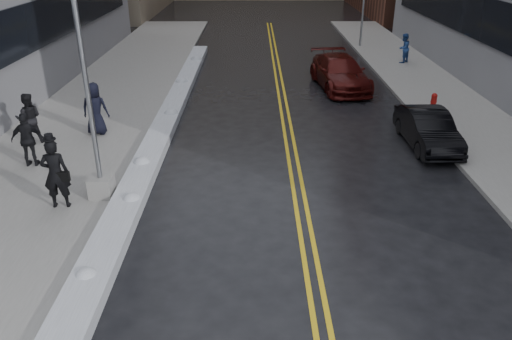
{
  "coord_description": "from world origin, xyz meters",
  "views": [
    {
      "loc": [
        1.15,
        -10.94,
        7.05
      ],
      "look_at": [
        1.2,
        1.29,
        1.3
      ],
      "focal_mm": 35.0,
      "sensor_mm": 36.0,
      "label": 1
    }
  ],
  "objects_px": {
    "pedestrian_b": "(29,118)",
    "pedestrian_east": "(404,48)",
    "pedestrian_fedora": "(56,174)",
    "lamppost": "(91,118)",
    "car_maroon": "(340,72)",
    "fire_hydrant": "(434,100)",
    "pedestrian_c": "(95,109)",
    "car_black": "(428,129)",
    "pedestrian_d": "(28,140)"
  },
  "relations": [
    {
      "from": "pedestrian_b",
      "to": "car_black",
      "type": "relative_size",
      "value": 0.46
    },
    {
      "from": "pedestrian_b",
      "to": "pedestrian_east",
      "type": "distance_m",
      "value": 21.29
    },
    {
      "from": "car_maroon",
      "to": "pedestrian_east",
      "type": "bearing_deg",
      "value": 40.42
    },
    {
      "from": "lamppost",
      "to": "fire_hydrant",
      "type": "bearing_deg",
      "value": 33.04
    },
    {
      "from": "lamppost",
      "to": "pedestrian_fedora",
      "type": "relative_size",
      "value": 3.8
    },
    {
      "from": "fire_hydrant",
      "to": "pedestrian_fedora",
      "type": "relative_size",
      "value": 0.36
    },
    {
      "from": "pedestrian_fedora",
      "to": "car_maroon",
      "type": "xyz_separation_m",
      "value": [
        9.79,
        12.61,
        -0.36
      ]
    },
    {
      "from": "fire_hydrant",
      "to": "pedestrian_east",
      "type": "bearing_deg",
      "value": 83.24
    },
    {
      "from": "fire_hydrant",
      "to": "pedestrian_c",
      "type": "distance_m",
      "value": 14.18
    },
    {
      "from": "car_black",
      "to": "car_maroon",
      "type": "bearing_deg",
      "value": 102.83
    },
    {
      "from": "lamppost",
      "to": "pedestrian_c",
      "type": "xyz_separation_m",
      "value": [
        -1.56,
        5.07,
        -1.38
      ]
    },
    {
      "from": "pedestrian_east",
      "to": "pedestrian_d",
      "type": "bearing_deg",
      "value": -2.21
    },
    {
      "from": "pedestrian_d",
      "to": "fire_hydrant",
      "type": "bearing_deg",
      "value": -163.93
    },
    {
      "from": "car_maroon",
      "to": "car_black",
      "type": "bearing_deg",
      "value": -82.66
    },
    {
      "from": "fire_hydrant",
      "to": "car_black",
      "type": "bearing_deg",
      "value": -111.33
    },
    {
      "from": "pedestrian_c",
      "to": "pedestrian_d",
      "type": "relative_size",
      "value": 1.1
    },
    {
      "from": "fire_hydrant",
      "to": "pedestrian_d",
      "type": "distance_m",
      "value": 16.29
    },
    {
      "from": "pedestrian_fedora",
      "to": "car_black",
      "type": "distance_m",
      "value": 12.72
    },
    {
      "from": "lamppost",
      "to": "car_maroon",
      "type": "relative_size",
      "value": 1.4
    },
    {
      "from": "pedestrian_east",
      "to": "car_maroon",
      "type": "bearing_deg",
      "value": 2.82
    },
    {
      "from": "pedestrian_fedora",
      "to": "car_black",
      "type": "relative_size",
      "value": 0.49
    },
    {
      "from": "car_black",
      "to": "pedestrian_b",
      "type": "bearing_deg",
      "value": 178.34
    },
    {
      "from": "lamppost",
      "to": "pedestrian_c",
      "type": "distance_m",
      "value": 5.48
    },
    {
      "from": "fire_hydrant",
      "to": "pedestrian_c",
      "type": "xyz_separation_m",
      "value": [
        -13.86,
        -2.93,
        0.6
      ]
    },
    {
      "from": "pedestrian_fedora",
      "to": "car_black",
      "type": "height_order",
      "value": "pedestrian_fedora"
    },
    {
      "from": "lamppost",
      "to": "pedestrian_b",
      "type": "xyz_separation_m",
      "value": [
        -3.7,
        4.2,
        -1.46
      ]
    },
    {
      "from": "pedestrian_b",
      "to": "pedestrian_d",
      "type": "height_order",
      "value": "pedestrian_b"
    },
    {
      "from": "car_black",
      "to": "fire_hydrant",
      "type": "bearing_deg",
      "value": 67.28
    },
    {
      "from": "car_maroon",
      "to": "lamppost",
      "type": "bearing_deg",
      "value": -133.16
    },
    {
      "from": "pedestrian_east",
      "to": "car_black",
      "type": "xyz_separation_m",
      "value": [
        -2.57,
        -12.79,
        -0.34
      ]
    },
    {
      "from": "lamppost",
      "to": "car_black",
      "type": "height_order",
      "value": "lamppost"
    },
    {
      "from": "pedestrian_c",
      "to": "car_maroon",
      "type": "height_order",
      "value": "pedestrian_c"
    },
    {
      "from": "pedestrian_c",
      "to": "car_maroon",
      "type": "relative_size",
      "value": 0.37
    },
    {
      "from": "lamppost",
      "to": "pedestrian_d",
      "type": "bearing_deg",
      "value": 143.39
    },
    {
      "from": "pedestrian_c",
      "to": "car_maroon",
      "type": "bearing_deg",
      "value": -145.05
    },
    {
      "from": "pedestrian_b",
      "to": "pedestrian_east",
      "type": "xyz_separation_m",
      "value": [
        17.06,
        12.73,
        -0.07
      ]
    },
    {
      "from": "fire_hydrant",
      "to": "car_black",
      "type": "distance_m",
      "value": 4.15
    },
    {
      "from": "pedestrian_fedora",
      "to": "pedestrian_east",
      "type": "xyz_separation_m",
      "value": [
        14.35,
        17.55,
        -0.15
      ]
    },
    {
      "from": "pedestrian_east",
      "to": "car_maroon",
      "type": "height_order",
      "value": "pedestrian_east"
    },
    {
      "from": "pedestrian_fedora",
      "to": "pedestrian_east",
      "type": "height_order",
      "value": "pedestrian_fedora"
    },
    {
      "from": "lamppost",
      "to": "pedestrian_fedora",
      "type": "height_order",
      "value": "lamppost"
    },
    {
      "from": "lamppost",
      "to": "fire_hydrant",
      "type": "distance_m",
      "value": 14.81
    },
    {
      "from": "fire_hydrant",
      "to": "pedestrian_b",
      "type": "relative_size",
      "value": 0.39
    },
    {
      "from": "pedestrian_b",
      "to": "pedestrian_c",
      "type": "bearing_deg",
      "value": -175.13
    },
    {
      "from": "lamppost",
      "to": "pedestrian_fedora",
      "type": "xyz_separation_m",
      "value": [
        -0.99,
        -0.62,
        -1.38
      ]
    },
    {
      "from": "pedestrian_c",
      "to": "pedestrian_east",
      "type": "relative_size",
      "value": 1.17
    },
    {
      "from": "pedestrian_east",
      "to": "pedestrian_c",
      "type": "bearing_deg",
      "value": -6.0
    },
    {
      "from": "pedestrian_fedora",
      "to": "lamppost",
      "type": "bearing_deg",
      "value": -155.09
    },
    {
      "from": "pedestrian_fedora",
      "to": "pedestrian_c",
      "type": "height_order",
      "value": "pedestrian_fedora"
    },
    {
      "from": "fire_hydrant",
      "to": "car_black",
      "type": "relative_size",
      "value": 0.18
    }
  ]
}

